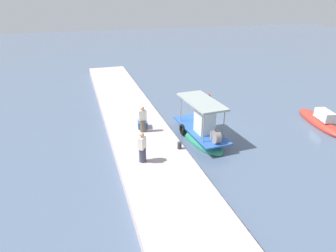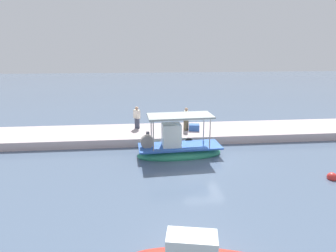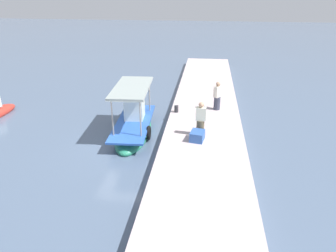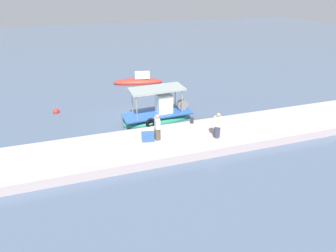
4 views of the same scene
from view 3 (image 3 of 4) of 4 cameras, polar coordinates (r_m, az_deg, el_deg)
name	(u,v)px [view 3 (image 3 of 4)]	position (r m, az deg, el deg)	size (l,w,h in m)	color
ground_plane	(122,145)	(15.81, -8.42, -3.39)	(120.00, 120.00, 0.00)	slate
dock_quay	(203,144)	(15.14, 6.37, -3.36)	(36.00, 3.93, 0.57)	#C2AEAE
main_fishing_boat	(134,124)	(16.83, -6.21, 0.37)	(5.35, 2.09, 2.95)	#2C906B
fisherman_near_bollard	(201,121)	(15.10, 5.96, 1.00)	(0.39, 0.49, 1.70)	brown
fisherman_by_crate	(217,97)	(18.48, 8.97, 5.21)	(0.53, 0.52, 1.67)	#3B4053
mooring_bollard	(176,109)	(18.04, 1.53, 3.13)	(0.24, 0.24, 0.39)	#2D2D33
cargo_crate	(197,136)	(14.79, 5.35, -1.79)	(0.76, 0.61, 0.45)	#335DAB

